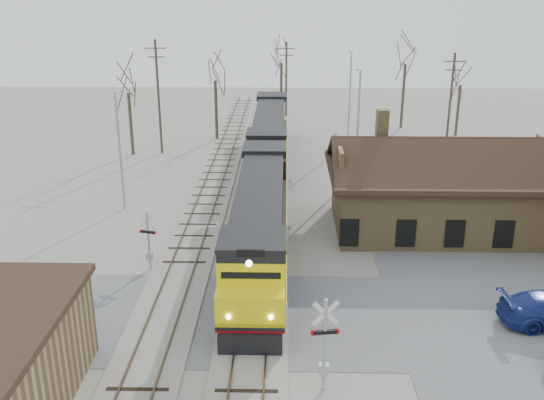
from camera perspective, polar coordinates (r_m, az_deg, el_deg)
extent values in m
plane|color=#A7A297|center=(31.10, -1.71, -10.97)|extent=(140.00, 140.00, 0.00)
cube|color=slate|center=(31.09, -1.71, -10.94)|extent=(60.00, 9.00, 0.03)
cube|color=#A7A297|center=(44.61, -0.71, -0.97)|extent=(3.40, 90.00, 0.12)
cube|color=#473323|center=(44.60, -1.63, -0.83)|extent=(0.08, 90.00, 0.14)
cube|color=#473323|center=(44.55, 0.21, -0.84)|extent=(0.08, 90.00, 0.14)
cube|color=#A7A297|center=(44.99, -6.45, -0.91)|extent=(3.40, 90.00, 0.12)
cube|color=#473323|center=(45.05, -7.36, -0.77)|extent=(0.08, 90.00, 0.14)
cube|color=#473323|center=(44.86, -5.54, -0.79)|extent=(0.08, 90.00, 0.14)
cube|color=#97764E|center=(42.40, 15.56, -0.06)|extent=(14.00, 8.00, 4.00)
cube|color=black|center=(41.76, 15.82, 2.65)|extent=(15.20, 9.20, 0.30)
cube|color=black|center=(39.35, 16.74, 3.04)|extent=(15.00, 4.71, 2.66)
cube|color=black|center=(43.63, 15.24, 4.80)|extent=(15.00, 4.71, 2.66)
cube|color=#97764E|center=(41.68, 10.32, 6.90)|extent=(0.80, 0.80, 2.20)
cube|color=black|center=(31.15, -1.68, -9.69)|extent=(2.61, 4.17, 1.04)
cube|color=black|center=(43.45, -0.76, -0.82)|extent=(2.61, 4.17, 1.04)
cube|color=black|center=(36.85, -1.15, -3.34)|extent=(3.13, 20.87, 0.37)
cube|color=maroon|center=(36.94, -1.15, -3.67)|extent=(3.15, 20.87, 0.13)
cube|color=black|center=(37.47, -1.08, -0.28)|extent=(2.71, 15.13, 2.92)
cube|color=black|center=(29.17, -1.82, -6.41)|extent=(3.13, 2.92, 2.92)
cube|color=yellow|center=(28.02, -2.00, -9.64)|extent=(3.13, 1.88, 1.46)
cube|color=black|center=(27.96, -2.09, -13.48)|extent=(2.92, 0.25, 1.04)
cylinder|color=#FFF2CC|center=(26.04, -2.19, -5.99)|extent=(0.29, 0.10, 0.29)
cube|color=black|center=(50.82, -0.44, 2.29)|extent=(2.61, 4.17, 1.04)
cube|color=black|center=(63.87, -0.06, 5.98)|extent=(2.61, 4.17, 1.04)
cube|color=black|center=(57.10, -0.23, 5.15)|extent=(3.13, 20.87, 0.37)
cube|color=maroon|center=(57.16, -0.23, 4.93)|extent=(3.15, 20.87, 0.13)
cube|color=black|center=(57.98, -0.20, 7.03)|extent=(2.71, 15.13, 2.92)
cube|color=black|center=(49.23, -0.48, 4.68)|extent=(3.13, 2.92, 2.92)
cube|color=black|center=(47.77, -0.55, 3.10)|extent=(3.13, 1.88, 1.46)
cube|color=black|center=(47.26, -0.58, 0.92)|extent=(2.92, 0.25, 1.04)
cylinder|color=#A5A8AD|center=(25.21, 4.97, -13.49)|extent=(0.15, 0.15, 4.22)
cube|color=silver|center=(24.43, 5.07, -10.60)|extent=(1.10, 0.20, 1.10)
cube|color=silver|center=(24.43, 5.07, -10.60)|extent=(1.10, 0.20, 1.10)
cube|color=black|center=(24.87, 5.01, -12.27)|extent=(0.96, 0.28, 0.16)
cylinder|color=#B20C0C|center=(24.78, 3.91, -12.36)|extent=(0.26, 0.12, 0.25)
cylinder|color=#B20C0C|center=(24.96, 6.11, -12.18)|extent=(0.26, 0.12, 0.25)
cube|color=#A5A8AD|center=(25.86, 4.89, -15.64)|extent=(0.42, 0.32, 0.53)
cylinder|color=#A5A8AD|center=(35.84, -11.55, -3.76)|extent=(0.13, 0.13, 3.62)
cube|color=silver|center=(35.36, -11.69, -1.88)|extent=(0.93, 0.27, 0.95)
cube|color=silver|center=(35.36, -11.69, -1.88)|extent=(0.93, 0.27, 0.95)
cube|color=black|center=(35.63, -11.61, -2.96)|extent=(0.83, 0.34, 0.14)
cylinder|color=#B20C0C|center=(35.46, -11.02, -3.03)|extent=(0.23, 0.13, 0.22)
cylinder|color=#B20C0C|center=(35.81, -12.19, -2.88)|extent=(0.23, 0.13, 0.22)
cube|color=#A5A8AD|center=(36.25, -11.44, -5.20)|extent=(0.36, 0.27, 0.45)
cylinder|color=#A5A8AD|center=(45.12, -14.13, 4.38)|extent=(0.18, 0.18, 8.68)
cylinder|color=#A5A8AD|center=(45.07, -14.29, 9.89)|extent=(0.12, 1.80, 0.12)
cube|color=#A5A8AD|center=(45.85, -14.02, 9.94)|extent=(0.25, 0.50, 0.12)
cylinder|color=#A5A8AD|center=(52.04, 8.09, 7.05)|extent=(0.18, 0.18, 9.09)
cylinder|color=#A5A8AD|center=(52.13, 8.22, 12.03)|extent=(0.12, 1.80, 0.12)
cube|color=#A5A8AD|center=(52.93, 8.12, 12.04)|extent=(0.25, 0.50, 0.12)
cylinder|color=#A5A8AD|center=(62.64, 7.31, 9.40)|extent=(0.18, 0.18, 9.39)
cylinder|color=#A5A8AD|center=(62.87, 7.42, 13.67)|extent=(0.12, 1.80, 0.12)
cube|color=#A5A8AD|center=(63.67, 7.34, 13.66)|extent=(0.25, 0.50, 0.12)
cylinder|color=#382D23|center=(59.67, -10.62, 9.43)|extent=(0.24, 0.24, 10.89)
cube|color=#382D23|center=(59.03, -10.91, 13.86)|extent=(2.00, 0.10, 0.10)
cube|color=#382D23|center=(59.11, -10.86, 13.09)|extent=(1.60, 0.10, 0.10)
cylinder|color=#382D23|center=(75.46, 1.35, 11.23)|extent=(0.24, 0.24, 9.14)
cube|color=#382D23|center=(74.98, 1.37, 14.07)|extent=(2.00, 0.10, 0.10)
cube|color=#382D23|center=(75.07, 1.37, 13.47)|extent=(1.60, 0.10, 0.10)
cylinder|color=#382D23|center=(61.25, 16.41, 8.65)|extent=(0.24, 0.24, 9.67)
cube|color=#382D23|center=(60.65, 16.78, 12.39)|extent=(2.00, 0.10, 0.10)
cube|color=#382D23|center=(60.75, 16.71, 11.64)|extent=(1.60, 0.10, 0.10)
cylinder|color=#382D23|center=(60.26, -13.14, 6.97)|extent=(0.32, 0.32, 5.99)
cylinder|color=#382D23|center=(64.78, -5.28, 8.40)|extent=(0.32, 0.32, 6.24)
cylinder|color=#382D23|center=(76.02, 0.88, 10.31)|extent=(0.32, 0.32, 6.57)
cylinder|color=#382D23|center=(71.37, 12.23, 9.52)|extent=(0.32, 0.32, 7.24)
cylinder|color=#382D23|center=(69.29, 17.09, 8.06)|extent=(0.32, 0.32, 5.50)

